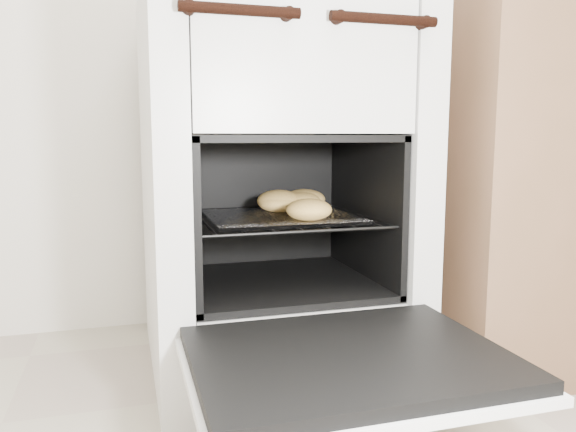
% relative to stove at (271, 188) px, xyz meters
% --- Properties ---
extents(stove, '(0.57, 0.63, 0.87)m').
position_rel_stove_xyz_m(stove, '(0.00, 0.00, 0.00)').
color(stove, silver).
rests_on(stove, ground).
extents(oven_door, '(0.51, 0.40, 0.04)m').
position_rel_stove_xyz_m(oven_door, '(-0.00, -0.48, -0.24)').
color(oven_door, black).
rests_on(oven_door, stove).
extents(oven_rack, '(0.41, 0.40, 0.01)m').
position_rel_stove_xyz_m(oven_rack, '(-0.00, -0.06, -0.06)').
color(oven_rack, black).
rests_on(oven_rack, stove).
extents(foil_sheet, '(0.32, 0.28, 0.01)m').
position_rel_stove_xyz_m(foil_sheet, '(-0.00, -0.08, -0.06)').
color(foil_sheet, white).
rests_on(foil_sheet, oven_rack).
extents(baked_rolls, '(0.20, 0.29, 0.05)m').
position_rel_stove_xyz_m(baked_rolls, '(0.04, -0.04, -0.03)').
color(baked_rolls, '#E0B259').
rests_on(baked_rolls, foil_sheet).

